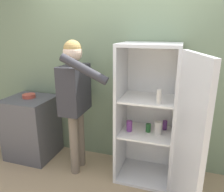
{
  "coord_description": "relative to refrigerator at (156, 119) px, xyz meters",
  "views": [
    {
      "loc": [
        0.72,
        -1.8,
        1.82
      ],
      "look_at": [
        -0.06,
        0.65,
        1.04
      ],
      "focal_mm": 35.0,
      "sensor_mm": 36.0,
      "label": 1
    }
  ],
  "objects": [
    {
      "name": "wall_back",
      "position": [
        -0.5,
        0.43,
        0.44
      ],
      "size": [
        7.0,
        0.06,
        2.55
      ],
      "color": "gray",
      "rests_on": "ground_plane"
    },
    {
      "name": "refrigerator",
      "position": [
        0.0,
        0.0,
        0.0
      ],
      "size": [
        0.92,
        1.22,
        1.68
      ],
      "color": "silver",
      "rests_on": "ground_plane"
    },
    {
      "name": "person",
      "position": [
        -0.99,
        -0.03,
        0.24
      ],
      "size": [
        0.65,
        0.6,
        1.71
      ],
      "color": "#726656",
      "rests_on": "ground_plane"
    },
    {
      "name": "counter",
      "position": [
        -1.79,
        0.08,
        -0.39
      ],
      "size": [
        0.65,
        0.6,
        0.89
      ],
      "color": "#4C4C51",
      "rests_on": "ground_plane"
    },
    {
      "name": "bowl",
      "position": [
        -1.8,
        0.11,
        0.08
      ],
      "size": [
        0.18,
        0.18,
        0.05
      ],
      "color": "#B24738",
      "rests_on": "counter"
    }
  ]
}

